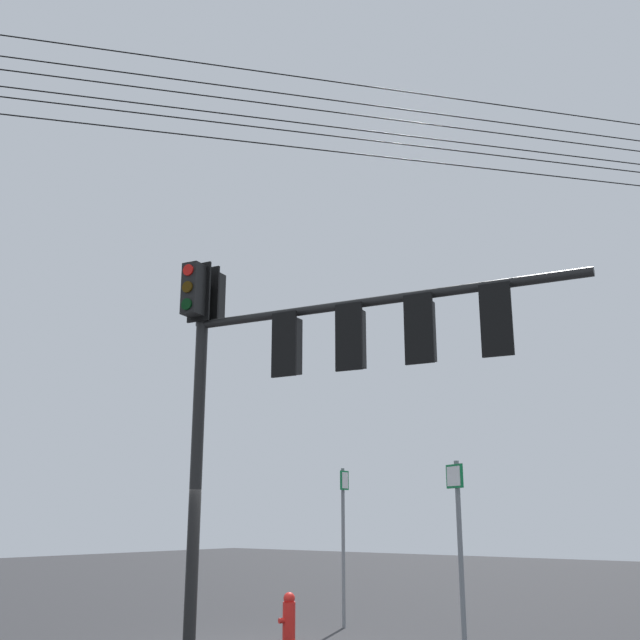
{
  "coord_description": "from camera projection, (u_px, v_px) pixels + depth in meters",
  "views": [
    {
      "loc": [
        -9.44,
        -8.65,
        2.06
      ],
      "look_at": [
        -0.53,
        -1.67,
        5.07
      ],
      "focal_mm": 41.85,
      "sensor_mm": 36.0,
      "label": 1
    }
  ],
  "objects": [
    {
      "name": "fire_hydrant",
      "position": [
        289.0,
        617.0,
        12.8
      ],
      "size": [
        0.3,
        0.22,
        0.81
      ],
      "color": "red",
      "rests_on": "ground"
    },
    {
      "name": "signal_mast_assembly",
      "position": [
        295.0,
        352.0,
        11.77
      ],
      "size": [
        1.81,
        6.5,
        6.32
      ],
      "color": "black",
      "rests_on": "ground"
    },
    {
      "name": "route_sign_secondary",
      "position": [
        459.0,
        543.0,
        10.16
      ],
      "size": [
        0.21,
        0.35,
        2.83
      ],
      "color": "slate",
      "rests_on": "ground"
    },
    {
      "name": "overhead_wire_span",
      "position": [
        257.0,
        108.0,
        14.08
      ],
      "size": [
        15.44,
        10.94,
        2.16
      ],
      "color": "black"
    },
    {
      "name": "route_sign_primary",
      "position": [
        344.0,
        533.0,
        14.81
      ],
      "size": [
        0.27,
        0.1,
        3.03
      ],
      "color": "slate",
      "rests_on": "ground"
    }
  ]
}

